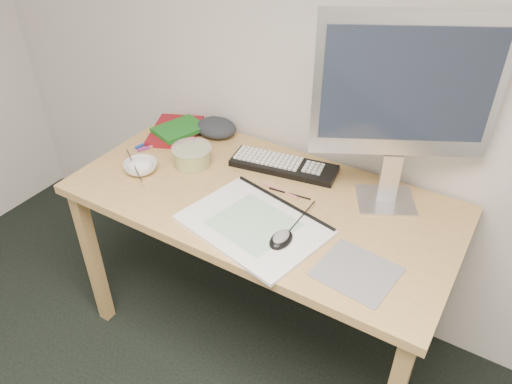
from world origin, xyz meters
TOP-DOWN VIEW (x-y plane):
  - desk at (-0.08, 1.43)m, footprint 1.40×0.70m
  - mousepad at (0.36, 1.25)m, footprint 0.25×0.23m
  - sketchpad at (-0.01, 1.27)m, footprint 0.52×0.42m
  - keyboard at (-0.10, 1.63)m, footprint 0.43×0.20m
  - monitor at (0.31, 1.63)m, footprint 0.53×0.30m
  - mouse at (0.11, 1.24)m, footprint 0.07×0.10m
  - rice_bowl at (-0.56, 1.32)m, footprint 0.14×0.14m
  - chopsticks at (-0.57, 1.30)m, footprint 0.21×0.15m
  - fruit_tub at (-0.42, 1.47)m, footprint 0.20×0.20m
  - book_red at (-0.64, 1.63)m, footprint 0.29×0.32m
  - book_green at (-0.61, 1.62)m, footprint 0.20×0.24m
  - cloth_lump at (-0.48, 1.72)m, footprint 0.17×0.15m
  - pencil_pink at (-0.04, 1.49)m, footprint 0.17×0.02m
  - pencil_tan at (-0.10, 1.44)m, footprint 0.12×0.16m
  - pencil_black at (0.00, 1.49)m, footprint 0.16×0.02m
  - marker_blue at (-0.68, 1.51)m, footprint 0.05×0.14m
  - marker_orange at (-0.63, 1.54)m, footprint 0.06×0.13m
  - marker_purple at (-0.64, 1.49)m, footprint 0.08×0.13m

SIDE VIEW (x-z plane):
  - desk at x=-0.08m, z-range 0.29..1.04m
  - mousepad at x=0.36m, z-range 0.75..0.75m
  - pencil_black at x=0.00m, z-range 0.75..0.76m
  - pencil_pink at x=-0.04m, z-range 0.75..0.76m
  - pencil_tan at x=-0.10m, z-range 0.75..0.76m
  - marker_orange at x=-0.63m, z-range 0.75..0.76m
  - marker_purple at x=-0.64m, z-range 0.75..0.76m
  - marker_blue at x=-0.68m, z-range 0.75..0.76m
  - sketchpad at x=-0.01m, z-range 0.75..0.76m
  - keyboard at x=-0.10m, z-range 0.75..0.77m
  - book_red at x=-0.64m, z-range 0.75..0.78m
  - rice_bowl at x=-0.56m, z-range 0.75..0.79m
  - mouse at x=0.11m, z-range 0.76..0.80m
  - cloth_lump at x=-0.48m, z-range 0.75..0.81m
  - book_green at x=-0.61m, z-range 0.78..0.79m
  - fruit_tub at x=-0.42m, z-range 0.75..0.83m
  - chopsticks at x=-0.57m, z-range 0.78..0.80m
  - monitor at x=0.31m, z-range 0.83..1.50m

